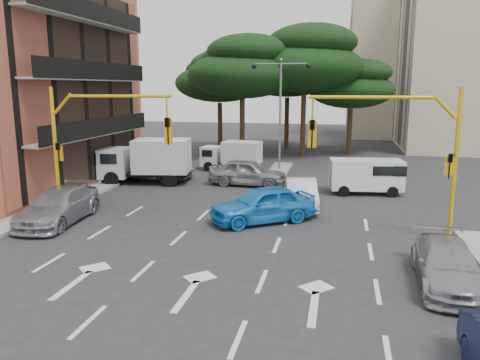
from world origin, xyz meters
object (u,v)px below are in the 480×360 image
Objects in this scene: signal_mast_right at (408,142)px; car_blue_compact at (263,204)px; car_silver_parked at (448,265)px; box_truck_a at (146,161)px; signal_mast_left at (90,135)px; car_silver_cross_b at (248,172)px; box_truck_b at (232,156)px; car_white_hatch at (301,194)px; car_silver_cross_a at (151,166)px; van_white at (366,176)px; car_silver_wagon at (59,206)px; street_lamp_center at (280,95)px.

signal_mast_right is 1.26× the size of car_blue_compact.
car_silver_parked is 0.80× the size of box_truck_a.
car_silver_parked is at bearing -17.59° from signal_mast_left.
box_truck_b reaches higher than car_silver_cross_b.
signal_mast_left is at bearing -164.53° from car_white_hatch.
car_silver_cross_a is 1.05× the size of box_truck_a.
van_white is at bearing -117.14° from box_truck_b.
signal_mast_left is 1.26× the size of car_silver_cross_b.
box_truck_b is at bearing -47.63° from box_truck_a.
box_truck_a is (-6.40, -0.66, 0.58)m from car_silver_cross_b.
car_silver_wagon is 11.76m from car_silver_cross_b.
street_lamp_center is at bearing 95.56° from car_white_hatch.
car_silver_cross_b reaches higher than car_silver_wagon.
car_silver_cross_a is at bearing -104.41° from van_white.
signal_mast_left reaches higher than car_silver_cross_b.
car_silver_parked is (0.80, -4.57, -3.23)m from signal_mast_right.
street_lamp_center reaches higher than car_silver_parked.
van_white reaches higher than car_silver_parked.
signal_mast_right is at bearing -138.49° from box_truck_b.
car_silver_cross_b is (-1.26, -5.34, -4.62)m from street_lamp_center.
van_white reaches higher than car_silver_cross_a.
car_blue_compact is 0.80× the size of car_silver_cross_a.
street_lamp_center is 1.95× the size of van_white.
car_white_hatch is 0.95× the size of car_silver_parked.
signal_mast_left reaches higher than box_truck_a.
box_truck_a is at bearing 99.06° from car_silver_cross_b.
street_lamp_center is (-6.80, 14.01, 1.54)m from signal_mast_right.
car_blue_compact is 8.69m from car_silver_parked.
car_silver_parked is at bearing -143.05° from car_silver_cross_b.
car_silver_parked is (5.18, -8.58, -0.05)m from car_white_hatch.
car_silver_parked is 1.03× the size of box_truck_b.
street_lamp_center is at bearing 64.09° from signal_mast_left.
car_white_hatch is at bearing -121.70° from box_truck_a.
signal_mast_right is at bearing -64.09° from street_lamp_center.
street_lamp_center reaches higher than car_blue_compact.
box_truck_b is (-3.42, -0.50, -4.36)m from street_lamp_center.
box_truck_b is at bearing -129.19° from van_white.
street_lamp_center is at bearing -144.50° from van_white.
car_silver_cross_a is 6.08m from box_truck_b.
car_silver_wagon is 0.88× the size of car_silver_cross_a.
car_white_hatch is 11.16m from box_truck_b.
box_truck_a is (0.34, 8.97, 0.63)m from car_silver_wagon.
street_lamp_center is 1.37× the size of box_truck_a.
box_truck_a reaches higher than box_truck_b.
car_silver_cross_b is at bearing 51.05° from car_silver_wagon.
car_white_hatch is at bearing -138.58° from car_silver_cross_b.
car_silver_cross_a is (0.00, 10.47, 0.07)m from car_silver_wagon.
car_silver_wagon is 1.09× the size of car_silver_cross_b.
van_white is (13.74, -1.62, 0.17)m from car_silver_cross_a.
car_blue_compact is 0.84× the size of box_truck_a.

